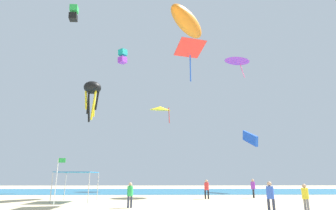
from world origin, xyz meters
TOP-DOWN VIEW (x-y plane):
  - ground at (0.00, 0.00)m, footprint 110.00×110.00m
  - ocean_strip at (0.00, 24.18)m, footprint 110.00×18.44m
  - canopy_tent at (-8.57, 5.40)m, footprint 3.14×3.28m
  - person_near_tent at (8.00, -2.11)m, footprint 0.40×0.44m
  - person_leftmost at (5.51, -2.87)m, footprint 0.43×0.43m
  - person_central at (8.67, 9.91)m, footprint 0.45×0.49m
  - person_rightmost at (-3.20, 0.43)m, footprint 0.41×0.41m
  - person_far_shore at (3.49, 8.40)m, footprint 0.48×0.44m
  - banner_flag at (-9.21, 2.49)m, footprint 0.61×0.06m
  - kite_box_green at (-12.99, 12.14)m, footprint 1.15×1.11m
  - kite_delta_yellow at (-1.44, 25.51)m, footprint 4.25×4.30m
  - kite_inflatable_orange at (2.37, 13.05)m, footprint 6.49×8.70m
  - kite_diamond_red at (1.81, 5.31)m, footprint 3.28×3.23m
  - kite_parafoil_blue at (12.37, 20.95)m, footprint 0.80×5.17m
  - kite_octopus_black at (-12.05, 20.60)m, footprint 3.12×3.12m
  - kite_box_teal at (-6.64, 15.13)m, footprint 1.37×1.38m
  - kite_delta_purple at (9.63, 15.43)m, footprint 4.92×4.91m

SIDE VIEW (x-z plane):
  - ground at x=0.00m, z-range -0.10..0.00m
  - ocean_strip at x=0.00m, z-range 0.00..0.03m
  - person_near_tent at x=8.00m, z-range 0.14..1.81m
  - person_rightmost at x=-3.20m, z-range 0.15..1.87m
  - person_leftmost at x=5.51m, z-range 0.16..1.98m
  - person_far_shore at x=3.49m, z-range 0.16..2.02m
  - person_central at x=8.67m, z-range 0.17..2.07m
  - banner_flag at x=-9.21m, z-range 0.37..3.93m
  - canopy_tent at x=-8.57m, z-range 1.15..3.69m
  - kite_parafoil_blue at x=12.37m, z-range 6.26..9.39m
  - kite_delta_yellow at x=-1.44m, z-range 12.05..15.35m
  - kite_diamond_red at x=1.81m, z-range 12.63..16.65m
  - kite_octopus_black at x=-12.05m, z-range 12.22..18.57m
  - kite_delta_purple at x=9.63m, z-range 16.87..19.91m
  - kite_box_teal at x=-6.64m, z-range 17.50..19.58m
  - kite_inflatable_orange at x=2.37m, z-range 21.19..24.31m
  - kite_box_green at x=-12.99m, z-range 22.31..24.46m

